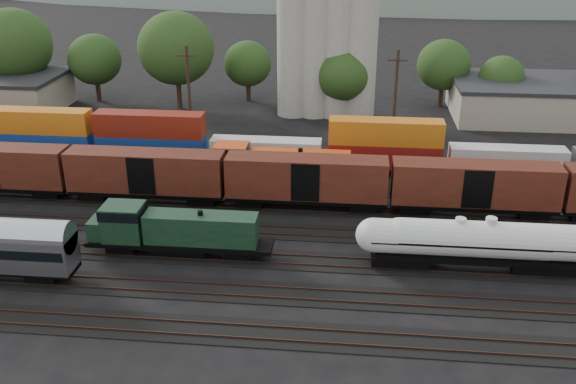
# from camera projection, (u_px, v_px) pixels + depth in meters

# --- Properties ---
(ground) EXTENTS (600.00, 600.00, 0.00)m
(ground) POSITION_uv_depth(u_px,v_px,m) (266.00, 231.00, 56.78)
(ground) COLOR black
(tracks) EXTENTS (180.00, 33.20, 0.20)m
(tracks) POSITION_uv_depth(u_px,v_px,m) (266.00, 231.00, 56.76)
(tracks) COLOR black
(tracks) RESTS_ON ground
(green_locomotive) EXTENTS (15.23, 2.69, 4.03)m
(green_locomotive) POSITION_uv_depth(u_px,v_px,m) (169.00, 230.00, 51.96)
(green_locomotive) COLOR black
(green_locomotive) RESTS_ON ground
(tank_car_a) EXTENTS (15.93, 2.85, 4.18)m
(tank_car_a) POSITION_uv_depth(u_px,v_px,m) (458.00, 241.00, 49.76)
(tank_car_a) COLOR silver
(tank_car_a) RESTS_ON ground
(tank_car_b) EXTENTS (16.48, 2.95, 4.32)m
(tank_car_b) POSITION_uv_depth(u_px,v_px,m) (488.00, 242.00, 49.52)
(tank_car_b) COLOR silver
(tank_car_b) RESTS_ON ground
(orange_locomotive) EXTENTS (16.73, 2.79, 4.18)m
(orange_locomotive) POSITION_uv_depth(u_px,v_px,m) (272.00, 165.00, 65.00)
(orange_locomotive) COLOR black
(orange_locomotive) RESTS_ON ground
(boxcar_string) EXTENTS (184.40, 2.90, 4.20)m
(boxcar_string) POSITION_uv_depth(u_px,v_px,m) (562.00, 189.00, 57.65)
(boxcar_string) COLOR black
(boxcar_string) RESTS_ON ground
(container_wall) EXTENTS (160.00, 2.60, 5.80)m
(container_wall) POSITION_uv_depth(u_px,v_px,m) (215.00, 146.00, 70.16)
(container_wall) COLOR black
(container_wall) RESTS_ON ground
(grain_silo) EXTENTS (13.40, 5.00, 29.00)m
(grain_silo) POSITION_uv_depth(u_px,v_px,m) (326.00, 33.00, 84.79)
(grain_silo) COLOR #A7A499
(grain_silo) RESTS_ON ground
(industrial_sheds) EXTENTS (119.38, 17.26, 5.10)m
(industrial_sheds) POSITION_uv_depth(u_px,v_px,m) (348.00, 99.00, 87.28)
(industrial_sheds) COLOR #9E937F
(industrial_sheds) RESTS_ON ground
(tree_band) EXTENTS (162.64, 19.85, 13.68)m
(tree_band) POSITION_uv_depth(u_px,v_px,m) (253.00, 59.00, 88.10)
(tree_band) COLOR black
(tree_band) RESTS_ON ground
(utility_poles) EXTENTS (122.20, 0.36, 12.00)m
(utility_poles) POSITION_uv_depth(u_px,v_px,m) (291.00, 97.00, 74.35)
(utility_poles) COLOR black
(utility_poles) RESTS_ON ground
(distant_hills) EXTENTS (860.00, 286.00, 130.00)m
(distant_hills) POSITION_uv_depth(u_px,v_px,m) (391.00, 21.00, 299.82)
(distant_hills) COLOR #59665B
(distant_hills) RESTS_ON ground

